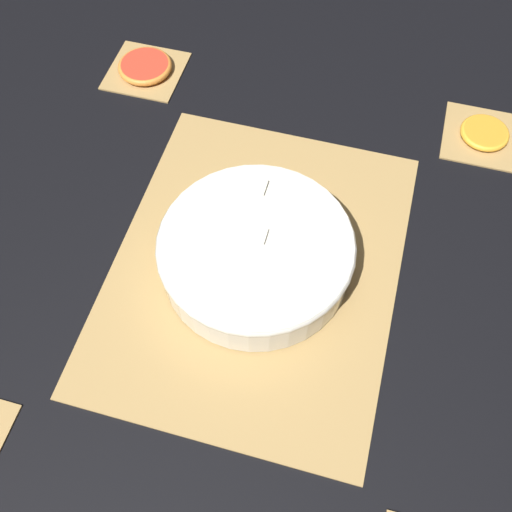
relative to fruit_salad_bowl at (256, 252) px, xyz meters
The scene contains 7 objects.
ground_plane 0.04m from the fruit_salad_bowl, 56.47° to the left, with size 6.00×6.00×0.00m, color black.
bamboo_mat_center 0.04m from the fruit_salad_bowl, 56.47° to the left, with size 0.50×0.39×0.01m.
coaster_mat_near_right 0.44m from the fruit_salad_bowl, 41.19° to the right, with size 0.13×0.13×0.01m.
coaster_mat_far_right 0.44m from the fruit_salad_bowl, 41.25° to the left, with size 0.13×0.13×0.01m.
fruit_salad_bowl is the anchor object (origin of this frame).
orange_slice_whole 0.44m from the fruit_salad_bowl, 41.19° to the right, with size 0.08×0.08×0.01m.
grapefruit_slice 0.44m from the fruit_salad_bowl, 41.25° to the left, with size 0.09×0.09×0.01m.
Camera 1 is at (-0.41, -0.11, 0.73)m, focal length 42.00 mm.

